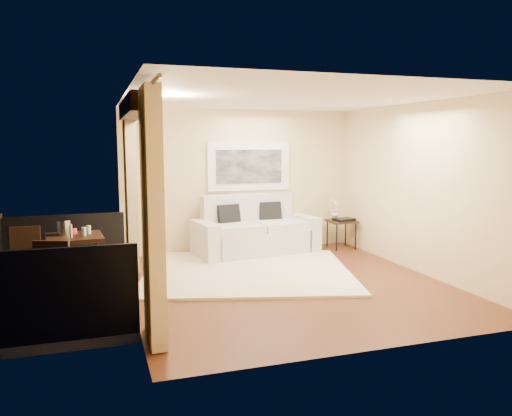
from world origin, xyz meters
name	(u,v)px	position (x,y,z in m)	size (l,w,h in m)	color
floor	(287,284)	(0.00, 0.00, 0.00)	(5.00, 5.00, 0.00)	brown
room_shell	(135,108)	(-2.13, 0.00, 2.52)	(5.00, 6.40, 5.00)	white
balcony	(46,293)	(-3.31, 0.00, 0.18)	(1.81, 2.60, 1.17)	#605B56
curtains	(139,199)	(-2.11, 0.00, 1.34)	(0.16, 4.80, 2.64)	tan
artwork	(249,166)	(0.17, 2.46, 1.62)	(1.62, 0.07, 0.92)	white
rug	(247,271)	(-0.38, 0.78, 0.02)	(3.24, 2.82, 0.04)	#FDEECC
sofa	(254,233)	(0.16, 2.10, 0.39)	(2.39, 1.29, 1.10)	silver
side_table	(341,223)	(1.93, 2.00, 0.50)	(0.53, 0.53, 0.56)	black
tray	(344,219)	(1.96, 1.95, 0.58)	(0.38, 0.28, 0.05)	black
orchid	(335,209)	(1.83, 2.10, 0.78)	(0.24, 0.16, 0.45)	white
bistro_table	(75,242)	(-2.94, 0.30, 0.76)	(0.77, 0.77, 0.84)	black
balcony_chair_far	(27,253)	(-3.61, 0.89, 0.53)	(0.42, 0.42, 0.92)	black
balcony_chair_near	(49,277)	(-3.19, -0.72, 0.56)	(0.53, 0.54, 0.96)	black
ice_bucket	(64,227)	(-3.08, 0.41, 0.94)	(0.18, 0.18, 0.20)	silver
candle	(75,231)	(-2.94, 0.45, 0.88)	(0.06, 0.06, 0.07)	red
vase	(71,231)	(-2.98, 0.15, 0.93)	(0.04, 0.04, 0.18)	silver
glass_a	(84,232)	(-2.82, 0.23, 0.90)	(0.06, 0.06, 0.12)	silver
glass_b	(89,230)	(-2.76, 0.36, 0.90)	(0.06, 0.06, 0.12)	silver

